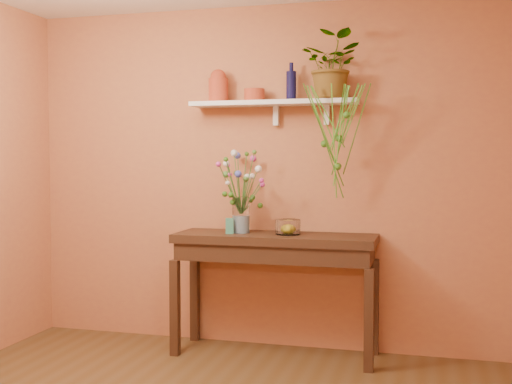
{
  "coord_description": "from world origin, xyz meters",
  "views": [
    {
      "loc": [
        1.25,
        -2.99,
        1.5
      ],
      "look_at": [
        0.0,
        1.55,
        1.25
      ],
      "focal_mm": 45.48,
      "sensor_mm": 36.0,
      "label": 1
    }
  ],
  "objects_px": {
    "spider_plant": "(333,66)",
    "glass_bowl": "(288,228)",
    "blue_bottle": "(291,85)",
    "sideboard": "(275,252)",
    "terracotta_jug": "(218,87)",
    "bouquet": "(241,176)",
    "glass_vase": "(241,218)"
  },
  "relations": [
    {
      "from": "sideboard",
      "to": "blue_bottle",
      "type": "relative_size",
      "value": 5.3
    },
    {
      "from": "terracotta_jug",
      "to": "bouquet",
      "type": "relative_size",
      "value": 0.52
    },
    {
      "from": "spider_plant",
      "to": "bouquet",
      "type": "xyz_separation_m",
      "value": [
        -0.69,
        -0.09,
        -0.82
      ]
    },
    {
      "from": "bouquet",
      "to": "glass_bowl",
      "type": "xyz_separation_m",
      "value": [
        0.37,
        -0.01,
        -0.38
      ]
    },
    {
      "from": "blue_bottle",
      "to": "sideboard",
      "type": "bearing_deg",
      "value": -120.2
    },
    {
      "from": "terracotta_jug",
      "to": "blue_bottle",
      "type": "height_order",
      "value": "blue_bottle"
    },
    {
      "from": "spider_plant",
      "to": "glass_vase",
      "type": "relative_size",
      "value": 1.76
    },
    {
      "from": "bouquet",
      "to": "glass_vase",
      "type": "bearing_deg",
      "value": 115.68
    },
    {
      "from": "bouquet",
      "to": "glass_bowl",
      "type": "distance_m",
      "value": 0.53
    },
    {
      "from": "sideboard",
      "to": "bouquet",
      "type": "distance_m",
      "value": 0.63
    },
    {
      "from": "spider_plant",
      "to": "glass_vase",
      "type": "xyz_separation_m",
      "value": [
        -0.69,
        -0.09,
        -1.14
      ]
    },
    {
      "from": "blue_bottle",
      "to": "glass_bowl",
      "type": "relative_size",
      "value": 1.53
    },
    {
      "from": "blue_bottle",
      "to": "bouquet",
      "type": "bearing_deg",
      "value": -158.95
    },
    {
      "from": "terracotta_jug",
      "to": "glass_bowl",
      "type": "relative_size",
      "value": 1.38
    },
    {
      "from": "blue_bottle",
      "to": "glass_vase",
      "type": "bearing_deg",
      "value": -159.39
    },
    {
      "from": "sideboard",
      "to": "terracotta_jug",
      "type": "xyz_separation_m",
      "value": [
        -0.5,
        0.15,
        1.27
      ]
    },
    {
      "from": "spider_plant",
      "to": "glass_bowl",
      "type": "relative_size",
      "value": 2.6
    },
    {
      "from": "sideboard",
      "to": "bouquet",
      "type": "relative_size",
      "value": 3.07
    },
    {
      "from": "spider_plant",
      "to": "bouquet",
      "type": "bearing_deg",
      "value": -172.43
    },
    {
      "from": "blue_bottle",
      "to": "spider_plant",
      "type": "height_order",
      "value": "spider_plant"
    },
    {
      "from": "glass_bowl",
      "to": "terracotta_jug",
      "type": "bearing_deg",
      "value": 166.25
    },
    {
      "from": "sideboard",
      "to": "terracotta_jug",
      "type": "bearing_deg",
      "value": 163.01
    },
    {
      "from": "sideboard",
      "to": "blue_bottle",
      "type": "bearing_deg",
      "value": 59.8
    },
    {
      "from": "blue_bottle",
      "to": "spider_plant",
      "type": "bearing_deg",
      "value": -8.14
    },
    {
      "from": "terracotta_jug",
      "to": "blue_bottle",
      "type": "distance_m",
      "value": 0.59
    },
    {
      "from": "glass_bowl",
      "to": "glass_vase",
      "type": "bearing_deg",
      "value": 178.45
    },
    {
      "from": "glass_vase",
      "to": "spider_plant",
      "type": "bearing_deg",
      "value": 7.34
    },
    {
      "from": "spider_plant",
      "to": "bouquet",
      "type": "distance_m",
      "value": 1.08
    },
    {
      "from": "blue_bottle",
      "to": "glass_vase",
      "type": "height_order",
      "value": "blue_bottle"
    },
    {
      "from": "spider_plant",
      "to": "glass_bowl",
      "type": "distance_m",
      "value": 1.25
    },
    {
      "from": "sideboard",
      "to": "spider_plant",
      "type": "bearing_deg",
      "value": 14.17
    },
    {
      "from": "terracotta_jug",
      "to": "glass_bowl",
      "type": "distance_m",
      "value": 1.25
    }
  ]
}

